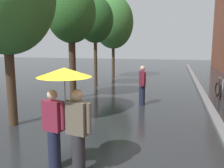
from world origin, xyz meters
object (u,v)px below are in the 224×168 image
(street_tree_1, at_px, (71,13))
(pedestrian_walking_midground, at_px, (142,85))
(street_tree_2, at_px, (95,20))
(street_tree_3, at_px, (113,22))
(couple_under_umbrella, at_px, (65,106))

(street_tree_1, xyz_separation_m, pedestrian_walking_midground, (3.37, -0.38, -3.12))
(street_tree_2, distance_m, street_tree_3, 4.17)
(pedestrian_walking_midground, bearing_deg, street_tree_1, 173.56)
(pedestrian_walking_midground, bearing_deg, street_tree_3, 112.58)
(street_tree_2, bearing_deg, pedestrian_walking_midground, -49.63)
(street_tree_2, relative_size, pedestrian_walking_midground, 3.22)
(street_tree_3, bearing_deg, couple_under_umbrella, -79.11)
(street_tree_2, height_order, couple_under_umbrella, street_tree_2)
(pedestrian_walking_midground, bearing_deg, street_tree_2, 130.37)
(street_tree_2, height_order, pedestrian_walking_midground, street_tree_2)
(street_tree_1, relative_size, street_tree_2, 1.00)
(couple_under_umbrella, bearing_deg, street_tree_3, 100.89)
(street_tree_1, distance_m, pedestrian_walking_midground, 4.61)
(street_tree_1, height_order, street_tree_2, street_tree_2)
(street_tree_1, relative_size, couple_under_umbrella, 2.56)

